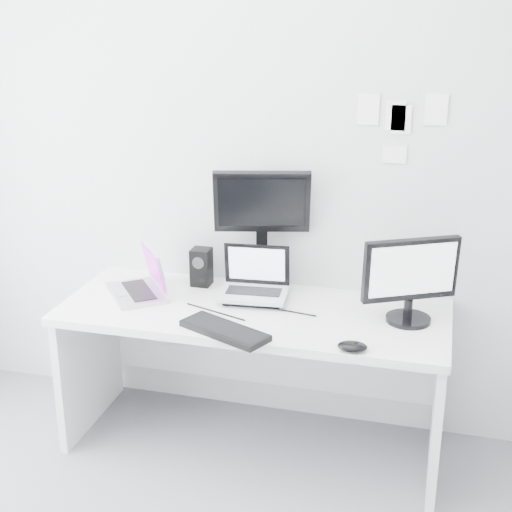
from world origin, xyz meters
name	(u,v)px	position (x,y,z in m)	size (l,w,h in m)	color
back_wall	(272,162)	(0.00, 1.60, 1.35)	(3.60, 3.60, 0.00)	silver
desk	(253,378)	(0.00, 1.25, 0.36)	(1.80, 0.70, 0.73)	white
macbook	(135,271)	(-0.59, 1.27, 0.86)	(0.33, 0.25, 0.25)	#AFB0B4
speaker	(201,267)	(-0.33, 1.48, 0.83)	(0.10, 0.10, 0.19)	black
dell_laptop	(253,275)	(-0.02, 1.34, 0.86)	(0.32, 0.25, 0.26)	silver
rear_monitor	(262,229)	(-0.02, 1.51, 1.04)	(0.46, 0.17, 0.63)	black
samsung_monitor	(411,280)	(0.71, 1.30, 0.93)	(0.44, 0.20, 0.40)	black
keyboard	(225,331)	(-0.05, 0.96, 0.74)	(0.41, 0.15, 0.03)	black
mouse	(352,346)	(0.50, 0.94, 0.75)	(0.12, 0.08, 0.04)	black
wall_note_0	(368,109)	(0.45, 1.59, 1.62)	(0.10, 0.00, 0.14)	white
wall_note_1	(401,120)	(0.60, 1.59, 1.58)	(0.09, 0.00, 0.13)	white
wall_note_2	(436,110)	(0.75, 1.59, 1.63)	(0.10, 0.00, 0.14)	white
wall_note_3	(394,154)	(0.58, 1.59, 1.42)	(0.11, 0.00, 0.08)	white
wall_note_4	(396,116)	(0.57, 1.59, 1.60)	(0.09, 0.00, 0.14)	white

